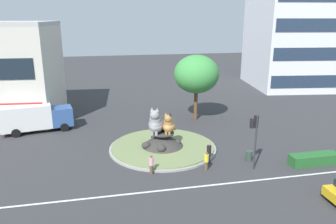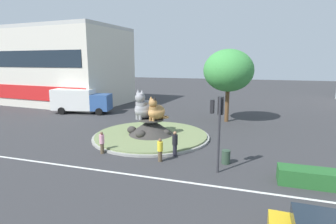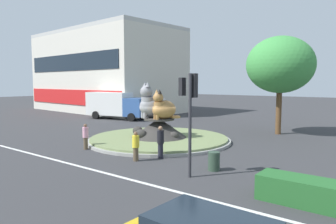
# 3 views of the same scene
# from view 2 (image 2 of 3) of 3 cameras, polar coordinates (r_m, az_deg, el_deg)

# --- Properties ---
(ground_plane) EXTENTS (160.00, 160.00, 0.00)m
(ground_plane) POSITION_cam_2_polar(r_m,az_deg,el_deg) (23.54, -3.60, -5.42)
(ground_plane) COLOR #333335
(lane_centreline) EXTENTS (112.00, 0.20, 0.01)m
(lane_centreline) POSITION_cam_2_polar(r_m,az_deg,el_deg) (17.00, -13.17, -12.25)
(lane_centreline) COLOR silver
(lane_centreline) RESTS_ON ground
(roundabout_island) EXTENTS (10.15, 10.15, 1.65)m
(roundabout_island) POSITION_cam_2_polar(r_m,az_deg,el_deg) (23.40, -3.65, -4.25)
(roundabout_island) COLOR gray
(roundabout_island) RESTS_ON ground
(cat_statue_grey) EXTENTS (2.46, 2.63, 2.57)m
(cat_statue_grey) POSITION_cam_2_polar(r_m,az_deg,el_deg) (23.19, -5.06, 0.89)
(cat_statue_grey) COLOR gray
(cat_statue_grey) RESTS_ON roundabout_island
(cat_statue_tabby) EXTENTS (1.85, 2.12, 2.07)m
(cat_statue_tabby) POSITION_cam_2_polar(r_m,az_deg,el_deg) (22.60, -2.59, 0.19)
(cat_statue_tabby) COLOR #9E703D
(cat_statue_tabby) RESTS_ON roundabout_island
(traffic_light_mast) EXTENTS (0.75, 0.50, 4.58)m
(traffic_light_mast) POSITION_cam_2_polar(r_m,az_deg,el_deg) (15.77, 10.76, -1.16)
(traffic_light_mast) COLOR #2D2D33
(traffic_light_mast) RESTS_ON ground
(shophouse_block) EXTENTS (23.59, 13.64, 11.60)m
(shophouse_block) POSITION_cam_2_polar(r_m,az_deg,el_deg) (46.75, -23.25, 9.04)
(shophouse_block) COLOR beige
(shophouse_block) RESTS_ON ground
(clipped_hedge_strip) EXTENTS (4.30, 1.20, 0.90)m
(clipped_hedge_strip) POSITION_cam_2_polar(r_m,az_deg,el_deg) (16.69, 29.95, -12.27)
(clipped_hedge_strip) COLOR #235B28
(clipped_hedge_strip) RESTS_ON ground
(broadleaf_tree_behind_island) EXTENTS (5.33, 5.33, 7.86)m
(broadleaf_tree_behind_island) POSITION_cam_2_polar(r_m,az_deg,el_deg) (29.50, 12.83, 8.64)
(broadleaf_tree_behind_island) COLOR brown
(broadleaf_tree_behind_island) RESTS_ON ground
(pedestrian_yellow_shirt) EXTENTS (0.38, 0.38, 1.59)m
(pedestrian_yellow_shirt) POSITION_cam_2_polar(r_m,az_deg,el_deg) (17.79, -1.71, -8.06)
(pedestrian_yellow_shirt) COLOR brown
(pedestrian_yellow_shirt) RESTS_ON ground
(pedestrian_black_shirt) EXTENTS (0.39, 0.39, 1.80)m
(pedestrian_black_shirt) POSITION_cam_2_polar(r_m,az_deg,el_deg) (18.74, 1.49, -6.68)
(pedestrian_black_shirt) COLOR black
(pedestrian_black_shirt) RESTS_ON ground
(pedestrian_pink_shirt) EXTENTS (0.36, 0.36, 1.62)m
(pedestrian_pink_shirt) POSITION_cam_2_polar(r_m,az_deg,el_deg) (19.84, -13.98, -6.29)
(pedestrian_pink_shirt) COLOR brown
(pedestrian_pink_shirt) RESTS_ON ground
(delivery_box_truck) EXTENTS (7.67, 3.68, 3.06)m
(delivery_box_truck) POSITION_cam_2_polar(r_m,az_deg,el_deg) (35.80, -18.26, 2.40)
(delivery_box_truck) COLOR #335693
(delivery_box_truck) RESTS_ON ground
(litter_bin) EXTENTS (0.56, 0.56, 0.90)m
(litter_bin) POSITION_cam_2_polar(r_m,az_deg,el_deg) (17.96, 12.30, -9.40)
(litter_bin) COLOR #2D4233
(litter_bin) RESTS_ON ground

